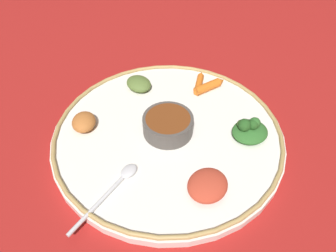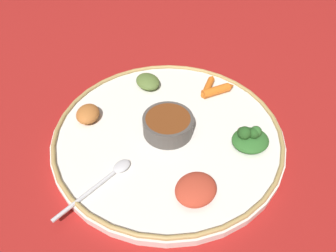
{
  "view_description": "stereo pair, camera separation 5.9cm",
  "coord_description": "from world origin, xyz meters",
  "px_view_note": "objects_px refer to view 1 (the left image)",
  "views": [
    {
      "loc": [
        -0.27,
        -0.31,
        0.45
      ],
      "look_at": [
        0.0,
        0.0,
        0.03
      ],
      "focal_mm": 32.63,
      "sensor_mm": 36.0,
      "label": 1
    },
    {
      "loc": [
        -0.23,
        -0.35,
        0.45
      ],
      "look_at": [
        0.0,
        0.0,
        0.03
      ],
      "focal_mm": 32.63,
      "sensor_mm": 36.0,
      "label": 2
    }
  ],
  "objects_px": {
    "center_bowl": "(168,124)",
    "spoon": "(115,186)",
    "greens_pile": "(250,130)",
    "carrot_near_spoon": "(210,86)",
    "carrot_outer": "(199,82)"
  },
  "relations": [
    {
      "from": "center_bowl",
      "to": "spoon",
      "type": "distance_m",
      "value": 0.16
    },
    {
      "from": "greens_pile",
      "to": "carrot_near_spoon",
      "type": "bearing_deg",
      "value": 71.7
    },
    {
      "from": "spoon",
      "to": "greens_pile",
      "type": "height_order",
      "value": "greens_pile"
    },
    {
      "from": "greens_pile",
      "to": "carrot_near_spoon",
      "type": "xyz_separation_m",
      "value": [
        0.05,
        0.15,
        -0.01
      ]
    },
    {
      "from": "spoon",
      "to": "center_bowl",
      "type": "bearing_deg",
      "value": 14.32
    },
    {
      "from": "spoon",
      "to": "carrot_outer",
      "type": "bearing_deg",
      "value": 18.71
    },
    {
      "from": "center_bowl",
      "to": "carrot_outer",
      "type": "bearing_deg",
      "value": 22.86
    },
    {
      "from": "spoon",
      "to": "carrot_near_spoon",
      "type": "bearing_deg",
      "value": 13.88
    },
    {
      "from": "center_bowl",
      "to": "spoon",
      "type": "relative_size",
      "value": 0.62
    },
    {
      "from": "carrot_outer",
      "to": "spoon",
      "type": "bearing_deg",
      "value": -161.29
    },
    {
      "from": "center_bowl",
      "to": "greens_pile",
      "type": "bearing_deg",
      "value": -45.49
    },
    {
      "from": "spoon",
      "to": "carrot_outer",
      "type": "relative_size",
      "value": 2.17
    },
    {
      "from": "center_bowl",
      "to": "carrot_near_spoon",
      "type": "relative_size",
      "value": 1.19
    },
    {
      "from": "spoon",
      "to": "carrot_near_spoon",
      "type": "height_order",
      "value": "carrot_near_spoon"
    },
    {
      "from": "greens_pile",
      "to": "carrot_outer",
      "type": "bearing_deg",
      "value": 76.31
    }
  ]
}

